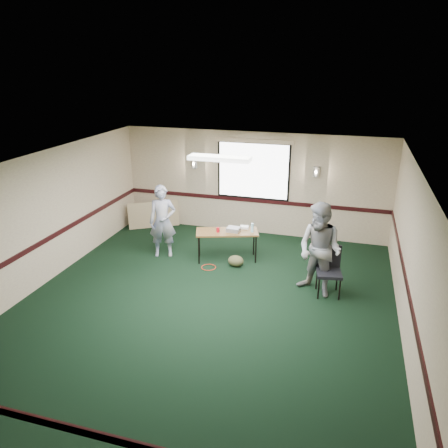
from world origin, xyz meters
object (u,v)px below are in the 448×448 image
(folding_table, at_px, (227,233))
(conference_chair, at_px, (329,266))
(person_left, at_px, (163,221))
(person_right, at_px, (320,250))
(projector, at_px, (233,229))

(folding_table, xyz_separation_m, conference_chair, (2.35, -0.91, -0.08))
(person_left, bearing_deg, person_right, -32.25)
(person_left, relative_size, person_right, 0.91)
(folding_table, xyz_separation_m, person_right, (2.16, -1.02, 0.29))
(person_right, bearing_deg, folding_table, -176.94)
(person_left, height_order, person_right, person_right)
(folding_table, height_order, person_right, person_right)
(person_left, xyz_separation_m, person_right, (3.66, -0.82, 0.08))
(person_left, bearing_deg, projector, -11.68)
(folding_table, height_order, conference_chair, conference_chair)
(folding_table, height_order, person_left, person_left)
(folding_table, xyz_separation_m, projector, (0.14, 0.03, 0.10))
(projector, xyz_separation_m, person_right, (2.02, -1.05, 0.19))
(folding_table, bearing_deg, projector, -5.20)
(conference_chair, bearing_deg, folding_table, 148.66)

